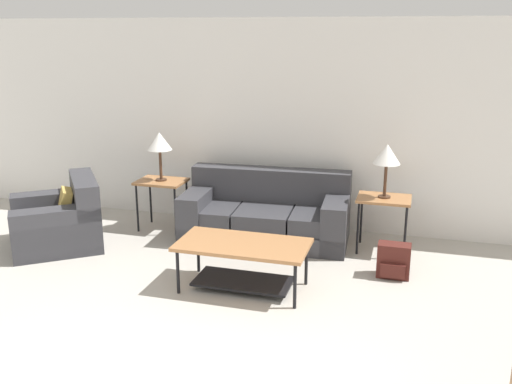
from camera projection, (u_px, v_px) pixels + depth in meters
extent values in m
cube|color=white|center=(288.00, 125.00, 7.13)|extent=(8.97, 0.06, 2.60)
cube|color=#38383D|center=(265.00, 232.00, 6.86)|extent=(2.01, 1.00, 0.22)
cube|color=#38383D|center=(213.00, 212.00, 6.92)|extent=(0.68, 0.84, 0.20)
cube|color=#38383D|center=(265.00, 216.00, 6.79)|extent=(0.68, 0.84, 0.20)
cube|color=#38383D|center=(320.00, 220.00, 6.65)|extent=(0.68, 0.84, 0.20)
cube|color=#38383D|center=(271.00, 184.00, 7.02)|extent=(1.97, 0.38, 0.40)
cube|color=#38383D|center=(199.00, 213.00, 6.99)|extent=(0.33, 0.90, 0.58)
cube|color=#38383D|center=(336.00, 223.00, 6.64)|extent=(0.33, 0.90, 0.58)
cube|color=#38383D|center=(56.00, 229.00, 6.68)|extent=(1.36, 1.37, 0.40)
cube|color=#38383D|center=(84.00, 194.00, 6.69)|extent=(0.81, 0.94, 0.40)
cube|color=#38383D|center=(54.00, 214.00, 6.98)|extent=(0.92, 0.79, 0.56)
cube|color=#38383D|center=(57.00, 233.00, 6.33)|extent=(0.92, 0.79, 0.56)
cube|color=tan|center=(65.00, 204.00, 6.64)|extent=(0.36, 0.39, 0.36)
cube|color=#A87042|center=(243.00, 245.00, 5.49)|extent=(1.27, 0.65, 0.04)
cylinder|color=black|center=(178.00, 272.00, 5.46)|extent=(0.03, 0.03, 0.44)
cylinder|color=black|center=(295.00, 286.00, 5.15)|extent=(0.03, 0.03, 0.44)
cylinder|color=black|center=(198.00, 252.00, 5.95)|extent=(0.03, 0.03, 0.44)
cylinder|color=black|center=(306.00, 264.00, 5.65)|extent=(0.03, 0.03, 0.44)
cube|color=black|center=(243.00, 281.00, 5.59)|extent=(0.95, 0.46, 0.02)
cube|color=#A87042|center=(161.00, 181.00, 7.14)|extent=(0.60, 0.45, 0.03)
cylinder|color=black|center=(137.00, 208.00, 7.12)|extent=(0.03, 0.03, 0.61)
cylinder|color=black|center=(175.00, 212.00, 6.98)|extent=(0.03, 0.03, 0.61)
cylinder|color=black|center=(151.00, 200.00, 7.46)|extent=(0.03, 0.03, 0.61)
cylinder|color=black|center=(187.00, 203.00, 7.33)|extent=(0.03, 0.03, 0.61)
cube|color=#A87042|center=(384.00, 199.00, 6.41)|extent=(0.60, 0.45, 0.03)
cylinder|color=black|center=(358.00, 229.00, 6.40)|extent=(0.03, 0.03, 0.61)
cylinder|color=black|center=(405.00, 233.00, 6.26)|extent=(0.03, 0.03, 0.61)
cylinder|color=black|center=(361.00, 218.00, 6.74)|extent=(0.03, 0.03, 0.61)
cylinder|color=black|center=(406.00, 222.00, 6.60)|extent=(0.03, 0.03, 0.61)
cylinder|color=#472D1E|center=(161.00, 180.00, 7.13)|extent=(0.14, 0.14, 0.02)
cylinder|color=#472D1E|center=(161.00, 164.00, 7.07)|extent=(0.04, 0.04, 0.37)
cone|color=white|center=(159.00, 141.00, 6.99)|extent=(0.30, 0.30, 0.22)
cylinder|color=#472D1E|center=(384.00, 197.00, 6.40)|extent=(0.14, 0.14, 0.02)
cylinder|color=#472D1E|center=(385.00, 180.00, 6.35)|extent=(0.04, 0.04, 0.37)
cone|color=white|center=(387.00, 154.00, 6.27)|extent=(0.30, 0.30, 0.22)
cube|color=#4C1E19|center=(394.00, 260.00, 5.84)|extent=(0.33, 0.18, 0.36)
cube|color=#4C1E19|center=(393.00, 271.00, 5.76)|extent=(0.25, 0.05, 0.14)
cylinder|color=#4C1E19|center=(385.00, 254.00, 5.96)|extent=(0.02, 0.02, 0.27)
cylinder|color=#4C1E19|center=(403.00, 256.00, 5.91)|extent=(0.02, 0.02, 0.27)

